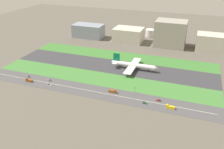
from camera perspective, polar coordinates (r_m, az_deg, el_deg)
name	(u,v)px	position (r m, az deg, el deg)	size (l,w,h in m)	color
ground_plane	(113,66)	(330.06, 0.17, 1.98)	(800.00, 800.00, 0.00)	#5B564C
runway	(113,66)	(330.04, 0.17, 1.99)	(280.00, 46.00, 0.10)	#38383D
grass_median_north	(122,56)	(365.90, 2.36, 4.44)	(280.00, 36.00, 0.10)	#3D7A33
grass_median_south	(102,79)	(295.51, -2.52, -1.04)	(280.00, 36.00, 0.10)	#427F38
highway	(91,91)	(269.83, -5.10, -3.94)	(280.00, 28.00, 0.10)	#4C4C4F
highway_centerline	(91,91)	(269.80, -5.10, -3.93)	(266.00, 0.50, 0.01)	silver
airliner	(133,65)	(319.76, 5.05, 2.28)	(65.00, 56.00, 19.70)	white
car_0	(49,85)	(289.03, -14.78, -2.41)	(4.40, 1.80, 2.00)	silver
car_1	(28,76)	(317.40, -19.46, -0.44)	(4.40, 1.80, 2.00)	#99999E
truck_2	(170,107)	(245.03, 13.76, -7.59)	(8.40, 2.50, 4.00)	yellow
truck_1	(113,91)	(264.79, 0.16, -4.04)	(8.40, 2.50, 4.00)	brown
car_4	(159,100)	(254.91, 11.11, -6.07)	(4.40, 1.80, 2.00)	#B2191E
truck_0	(29,80)	(304.97, -19.30, -1.35)	(8.40, 2.50, 4.00)	brown
car_2	(49,80)	(299.70, -14.78, -1.35)	(4.40, 1.80, 2.00)	#99999E
car_3	(145,103)	(248.19, 7.80, -6.75)	(4.40, 1.80, 2.00)	#19662D
traffic_light	(135,89)	(264.35, 5.49, -3.57)	(0.36, 0.50, 7.20)	#4C4C51
terminal_building	(88,31)	(458.32, -5.68, 10.37)	(56.32, 30.17, 24.13)	gray
hangar_building	(128,35)	(431.25, 3.96, 9.45)	(50.36, 36.66, 24.28)	beige
office_tower	(171,34)	(415.32, 13.87, 9.50)	(50.32, 36.83, 43.51)	#9E998E
cargo_warehouse	(214,43)	(416.71, 23.26, 7.00)	(54.72, 31.29, 26.98)	beige
fuel_tank_west	(150,33)	(468.20, 9.13, 9.83)	(17.13, 17.13, 13.43)	silver
fuel_tank_centre	(165,34)	(463.81, 12.56, 9.50)	(19.42, 19.42, 15.28)	silver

